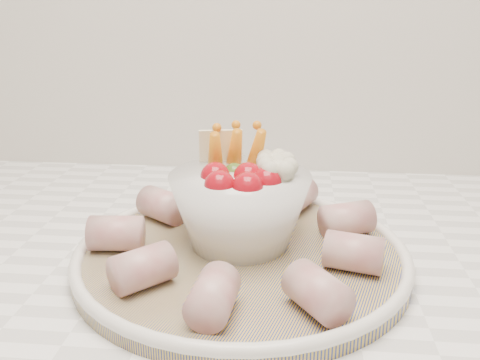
# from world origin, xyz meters

# --- Properties ---
(serving_platter) EXTENTS (0.40, 0.40, 0.02)m
(serving_platter) POSITION_xyz_m (-0.10, 1.44, 0.93)
(serving_platter) COLOR navy
(serving_platter) RESTS_ON kitchen_counter
(veggie_bowl) EXTENTS (0.14, 0.14, 0.11)m
(veggie_bowl) POSITION_xyz_m (-0.11, 1.46, 0.98)
(veggie_bowl) COLOR white
(veggie_bowl) RESTS_ON serving_platter
(cured_meat_rolls) EXTENTS (0.28, 0.28, 0.03)m
(cured_meat_rolls) POSITION_xyz_m (-0.10, 1.44, 0.95)
(cured_meat_rolls) COLOR #A94D50
(cured_meat_rolls) RESTS_ON serving_platter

